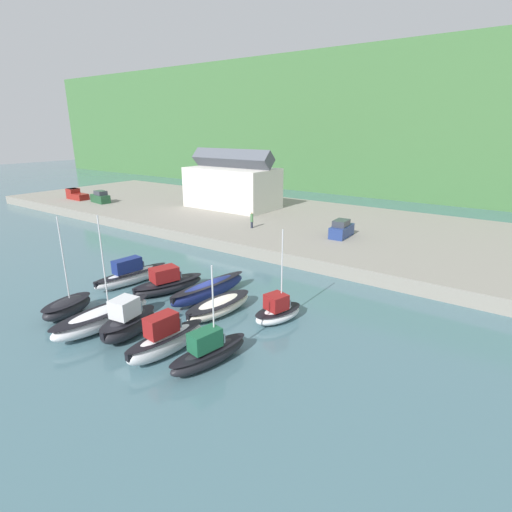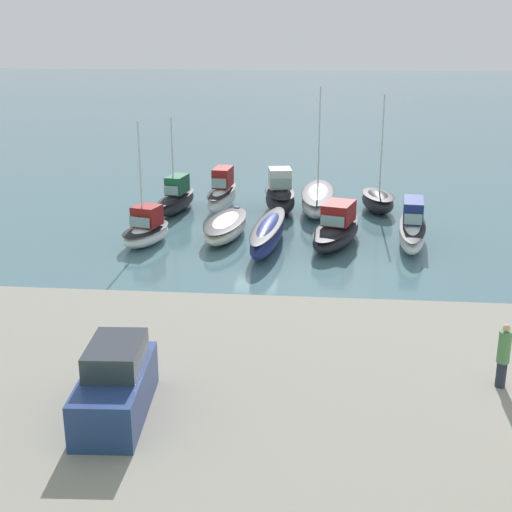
# 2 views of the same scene
# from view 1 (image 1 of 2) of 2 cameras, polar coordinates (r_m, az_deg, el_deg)

# --- Properties ---
(ground_plane) EXTENTS (320.00, 320.00, 0.00)m
(ground_plane) POSITION_cam_1_polar(r_m,az_deg,el_deg) (34.66, -6.33, -6.62)
(ground_plane) COLOR #476B75
(hillside_backdrop) EXTENTS (240.00, 74.39, 30.15)m
(hillside_backdrop) POSITION_cam_1_polar(r_m,az_deg,el_deg) (122.23, 26.74, 16.42)
(hillside_backdrop) COLOR #42703D
(hillside_backdrop) RESTS_ON ground_plane
(quay_promenade) EXTENTS (129.11, 31.00, 1.44)m
(quay_promenade) POSITION_cam_1_polar(r_m,az_deg,el_deg) (56.43, 12.33, 3.52)
(quay_promenade) COLOR gray
(quay_promenade) RESTS_ON ground_plane
(harbor_clubhouse) EXTENTS (15.12, 8.46, 9.62)m
(harbor_clubhouse) POSITION_cam_1_polar(r_m,az_deg,el_deg) (67.77, -3.42, 10.03)
(harbor_clubhouse) COLOR silver
(harbor_clubhouse) RESTS_ON quay_promenade
(moored_boat_0) EXTENTS (2.38, 7.85, 2.59)m
(moored_boat_0) POSITION_cam_1_polar(r_m,az_deg,el_deg) (39.90, -17.42, -2.55)
(moored_boat_0) COLOR silver
(moored_boat_0) RESTS_ON ground_plane
(moored_boat_1) EXTENTS (3.97, 7.08, 2.46)m
(moored_boat_1) POSITION_cam_1_polar(r_m,az_deg,el_deg) (37.01, -12.50, -3.83)
(moored_boat_1) COLOR black
(moored_boat_1) RESTS_ON ground_plane
(moored_boat_2) EXTENTS (2.27, 8.51, 1.64)m
(moored_boat_2) POSITION_cam_1_polar(r_m,az_deg,el_deg) (35.13, -6.73, -4.76)
(moored_boat_2) COLOR navy
(moored_boat_2) RESTS_ON ground_plane
(moored_boat_3) EXTENTS (2.87, 6.74, 1.27)m
(moored_boat_3) POSITION_cam_1_polar(r_m,az_deg,el_deg) (32.27, -5.34, -7.19)
(moored_boat_3) COLOR white
(moored_boat_3) RESTS_ON ground_plane
(moored_boat_4) EXTENTS (3.05, 4.64, 7.28)m
(moored_boat_4) POSITION_cam_1_polar(r_m,az_deg,el_deg) (31.01, 3.12, -7.91)
(moored_boat_4) COLOR white
(moored_boat_4) RESTS_ON ground_plane
(moored_boat_5) EXTENTS (2.79, 4.71, 8.01)m
(moored_boat_5) POSITION_cam_1_polar(r_m,az_deg,el_deg) (35.19, -25.36, -6.59)
(moored_boat_5) COLOR black
(moored_boat_5) RESTS_ON ground_plane
(moored_boat_6) EXTENTS (2.43, 8.06, 8.52)m
(moored_boat_6) POSITION_cam_1_polar(r_m,az_deg,el_deg) (32.03, -21.06, -8.22)
(moored_boat_6) COLOR white
(moored_boat_6) RESTS_ON ground_plane
(moored_boat_7) EXTENTS (2.74, 5.20, 3.00)m
(moored_boat_7) POSITION_cam_1_polar(r_m,az_deg,el_deg) (30.13, -17.80, -8.99)
(moored_boat_7) COLOR black
(moored_boat_7) RESTS_ON ground_plane
(moored_boat_8) EXTENTS (2.07, 6.15, 2.96)m
(moored_boat_8) POSITION_cam_1_polar(r_m,az_deg,el_deg) (27.25, -12.77, -11.60)
(moored_boat_8) COLOR silver
(moored_boat_8) RESTS_ON ground_plane
(moored_boat_9) EXTENTS (2.50, 6.02, 6.55)m
(moored_boat_9) POSITION_cam_1_polar(r_m,az_deg,el_deg) (25.83, -6.77, -13.48)
(moored_boat_9) COLOR black
(moored_boat_9) RESTS_ON ground_plane
(parked_car_0) EXTENTS (4.41, 2.37, 2.16)m
(parked_car_0) POSITION_cam_1_polar(r_m,az_deg,el_deg) (77.53, -21.34, 7.79)
(parked_car_0) COLOR #1E4C2D
(parked_car_0) RESTS_ON quay_promenade
(parked_car_1) EXTENTS (2.05, 4.30, 2.16)m
(parked_car_1) POSITION_cam_1_polar(r_m,az_deg,el_deg) (50.29, 12.12, 3.73)
(parked_car_1) COLOR navy
(parked_car_1) RESTS_ON quay_promenade
(pickup_truck_0) EXTENTS (4.77, 2.07, 1.90)m
(pickup_truck_0) POSITION_cam_1_polar(r_m,az_deg,el_deg) (83.30, -24.31, 7.99)
(pickup_truck_0) COLOR maroon
(pickup_truck_0) RESTS_ON quay_promenade
(person_on_quay) EXTENTS (0.40, 0.40, 2.14)m
(person_on_quay) POSITION_cam_1_polar(r_m,az_deg,el_deg) (53.59, -0.61, 5.19)
(person_on_quay) COLOR #232838
(person_on_quay) RESTS_ON quay_promenade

